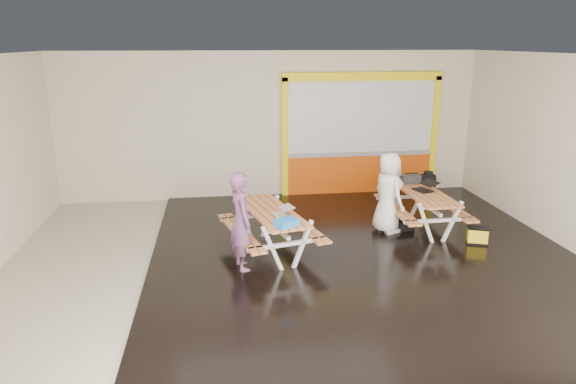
{
  "coord_description": "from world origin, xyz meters",
  "views": [
    {
      "loc": [
        -1.25,
        -8.33,
        3.71
      ],
      "look_at": [
        0.0,
        0.9,
        1.0
      ],
      "focal_mm": 32.46,
      "sensor_mm": 36.0,
      "label": 1
    }
  ],
  "objects": [
    {
      "name": "room",
      "position": [
        0.0,
        0.0,
        1.75
      ],
      "size": [
        10.02,
        8.02,
        3.52
      ],
      "color": "#BAB09D",
      "rests_on": "ground"
    },
    {
      "name": "deck",
      "position": [
        1.25,
        0.0,
        0.03
      ],
      "size": [
        7.5,
        7.98,
        0.05
      ],
      "primitive_type": "cube",
      "color": "black",
      "rests_on": "room"
    },
    {
      "name": "kiosk",
      "position": [
        2.2,
        3.93,
        1.44
      ],
      "size": [
        3.88,
        0.16,
        3.0
      ],
      "color": "#D14B0A",
      "rests_on": "room"
    },
    {
      "name": "picnic_table_left",
      "position": [
        -0.38,
        0.37,
        0.63
      ],
      "size": [
        1.88,
        2.36,
        0.83
      ],
      "color": "#CB7C47",
      "rests_on": "deck"
    },
    {
      "name": "picnic_table_right",
      "position": [
        2.78,
        1.19,
        0.62
      ],
      "size": [
        1.44,
        2.07,
        0.82
      ],
      "color": "#CB7C47",
      "rests_on": "deck"
    },
    {
      "name": "person_left",
      "position": [
        -0.93,
        -0.25,
        0.87
      ],
      "size": [
        0.53,
        0.68,
        1.68
      ],
      "primitive_type": "imported",
      "rotation": [
        0.0,
        0.0,
        1.79
      ],
      "color": "#6C4365",
      "rests_on": "deck"
    },
    {
      "name": "person_right",
      "position": [
        2.01,
        1.09,
        0.85
      ],
      "size": [
        0.72,
        0.9,
        1.6
      ],
      "primitive_type": "imported",
      "rotation": [
        0.0,
        0.0,
        1.88
      ],
      "color": "white",
      "rests_on": "deck"
    },
    {
      "name": "laptop_left",
      "position": [
        -0.21,
        0.11,
        0.88
      ],
      "size": [
        0.42,
        0.4,
        0.15
      ],
      "color": "silver",
      "rests_on": "picnic_table_left"
    },
    {
      "name": "laptop_right",
      "position": [
        2.84,
        1.28,
        0.87
      ],
      "size": [
        0.52,
        0.49,
        0.18
      ],
      "color": "black",
      "rests_on": "picnic_table_right"
    },
    {
      "name": "blue_pouch",
      "position": [
        -0.21,
        -0.45,
        0.88
      ],
      "size": [
        0.44,
        0.41,
        0.11
      ],
      "primitive_type": "cube",
      "rotation": [
        0.0,
        0.0,
        0.57
      ],
      "color": "#197BED",
      "rests_on": "picnic_table_left"
    },
    {
      "name": "toolbox",
      "position": [
        2.75,
        1.85,
        0.9
      ],
      "size": [
        0.4,
        0.21,
        0.23
      ],
      "color": "black",
      "rests_on": "picnic_table_right"
    },
    {
      "name": "backpack",
      "position": [
        3.22,
        2.05,
        0.74
      ],
      "size": [
        0.34,
        0.25,
        0.52
      ],
      "color": "black",
      "rests_on": "picnic_table_right"
    },
    {
      "name": "dark_case",
      "position": [
        2.34,
        1.16,
        0.13
      ],
      "size": [
        0.49,
        0.41,
        0.16
      ],
      "primitive_type": "cube",
      "rotation": [
        0.0,
        0.0,
        0.23
      ],
      "color": "black",
      "rests_on": "deck"
    },
    {
      "name": "fluke_bag",
      "position": [
        3.49,
        0.23,
        0.21
      ],
      "size": [
        0.43,
        0.36,
        0.32
      ],
      "color": "black",
      "rests_on": "deck"
    }
  ]
}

